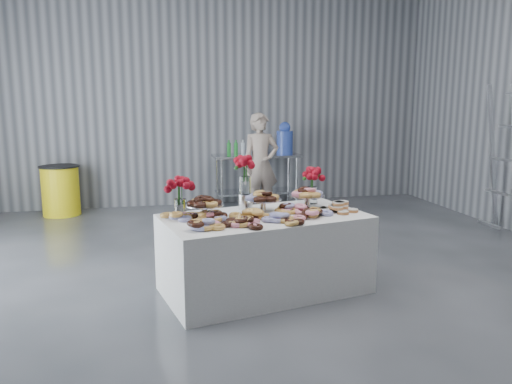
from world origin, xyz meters
TOP-DOWN VIEW (x-y plane):
  - ground at (0.00, 0.00)m, footprint 9.00×9.00m
  - room_walls at (-0.27, 0.07)m, footprint 8.04×9.04m
  - display_table at (0.05, 0.23)m, footprint 2.07×1.37m
  - prep_table at (0.85, 4.10)m, footprint 1.50×0.60m
  - donut_mounds at (0.05, 0.18)m, footprint 1.93×1.16m
  - cake_stand_left at (-0.52, 0.27)m, footprint 0.36×0.36m
  - cake_stand_mid at (0.07, 0.39)m, footprint 0.36×0.36m
  - cake_stand_right at (0.56, 0.49)m, footprint 0.36×0.36m
  - danish_pile at (0.82, 0.24)m, footprint 0.48×0.48m
  - bouquet_left at (-0.74, 0.32)m, footprint 0.26×0.26m
  - bouquet_right at (0.67, 0.67)m, footprint 0.26×0.26m
  - bouquet_center at (-0.07, 0.57)m, footprint 0.26×0.26m
  - water_jug at (1.35, 4.10)m, footprint 0.28×0.28m
  - drink_bottles at (0.53, 4.00)m, footprint 0.54×0.08m
  - person at (0.76, 3.40)m, footprint 0.62×0.43m
  - trash_barrel at (-2.37, 4.10)m, footprint 0.62×0.62m
  - stepladder at (3.75, 1.62)m, footprint 0.54×0.51m

SIDE VIEW (x-z plane):
  - ground at x=0.00m, z-range 0.00..0.00m
  - display_table at x=0.05m, z-range 0.00..0.75m
  - trash_barrel at x=-2.37m, z-range 0.00..0.80m
  - prep_table at x=0.85m, z-range 0.17..1.07m
  - donut_mounds at x=0.05m, z-range 0.75..0.84m
  - danish_pile at x=0.82m, z-range 0.75..0.86m
  - person at x=0.76m, z-range 0.00..1.63m
  - cake_stand_left at x=-0.52m, z-range 0.80..0.98m
  - cake_stand_mid at x=0.07m, z-range 0.80..0.98m
  - cake_stand_right at x=0.56m, z-range 0.80..0.98m
  - stepladder at x=3.75m, z-range -0.01..2.05m
  - drink_bottles at x=0.53m, z-range 0.90..1.17m
  - bouquet_left at x=-0.74m, z-range 0.84..1.26m
  - bouquet_right at x=0.67m, z-range 0.84..1.26m
  - bouquet_center at x=-0.07m, z-range 0.84..1.41m
  - water_jug at x=1.35m, z-range 0.87..1.43m
  - room_walls at x=-0.27m, z-range 0.63..4.65m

